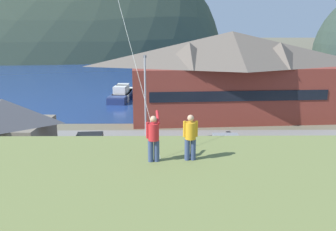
# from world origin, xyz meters

# --- Properties ---
(ground_plane) EXTENTS (600.00, 600.00, 0.00)m
(ground_plane) POSITION_xyz_m (0.00, 0.00, 0.00)
(ground_plane) COLOR #66604C
(parking_lot_pad) EXTENTS (40.00, 20.00, 0.10)m
(parking_lot_pad) POSITION_xyz_m (0.00, 5.00, 0.05)
(parking_lot_pad) COLOR gray
(parking_lot_pad) RESTS_ON ground
(bay_water) EXTENTS (360.00, 84.00, 0.03)m
(bay_water) POSITION_xyz_m (0.00, 60.00, 0.01)
(bay_water) COLOR navy
(bay_water) RESTS_ON ground
(far_hill_west_ridge) EXTENTS (140.01, 71.68, 93.73)m
(far_hill_west_ridge) POSITION_xyz_m (-51.43, 113.45, 0.00)
(far_hill_west_ridge) COLOR #42513D
(far_hill_west_ridge) RESTS_ON ground
(harbor_lodge) EXTENTS (24.49, 11.05, 9.96)m
(harbor_lodge) POSITION_xyz_m (6.10, 20.73, 5.29)
(harbor_lodge) COLOR brown
(harbor_lodge) RESTS_ON ground
(storage_shed_near_lot) EXTENTS (7.14, 6.24, 5.13)m
(storage_shed_near_lot) POSITION_xyz_m (-14.09, 6.45, 2.67)
(storage_shed_near_lot) COLOR #756B5B
(storage_shed_near_lot) RESTS_ON ground
(wharf_dock) EXTENTS (3.20, 13.42, 0.70)m
(wharf_dock) POSITION_xyz_m (-4.18, 32.78, 0.35)
(wharf_dock) COLOR #70604C
(wharf_dock) RESTS_ON ground
(moored_boat_wharfside) EXTENTS (2.73, 7.57, 2.16)m
(moored_boat_wharfside) POSITION_xyz_m (-7.73, 32.70, 0.72)
(moored_boat_wharfside) COLOR silver
(moored_boat_wharfside) RESTS_ON ground
(moored_boat_outer_mooring) EXTENTS (2.58, 7.56, 2.16)m
(moored_boat_outer_mooring) POSITION_xyz_m (-0.63, 35.44, 0.72)
(moored_boat_outer_mooring) COLOR #A8A399
(moored_boat_outer_mooring) RESTS_ON ground
(moored_boat_inner_slip) EXTENTS (3.42, 8.10, 2.16)m
(moored_boat_inner_slip) POSITION_xyz_m (-7.81, 31.18, 0.72)
(moored_boat_inner_slip) COLOR navy
(moored_boat_inner_slip) RESTS_ON ground
(parked_car_front_row_silver) EXTENTS (4.30, 2.26, 1.82)m
(parked_car_front_row_silver) POSITION_xyz_m (-2.91, 5.93, 1.06)
(parked_car_front_row_silver) COLOR navy
(parked_car_front_row_silver) RESTS_ON parking_lot_pad
(parked_car_mid_row_center) EXTENTS (4.23, 2.11, 1.82)m
(parked_car_mid_row_center) POSITION_xyz_m (3.54, 7.18, 1.06)
(parked_car_mid_row_center) COLOR #9EA3A8
(parked_car_mid_row_center) RESTS_ON parking_lot_pad
(parked_car_back_row_right) EXTENTS (4.24, 2.13, 1.82)m
(parked_car_back_row_right) POSITION_xyz_m (7.17, 0.30, 1.06)
(parked_car_back_row_right) COLOR red
(parked_car_back_row_right) RESTS_ON parking_lot_pad
(parked_car_corner_spot) EXTENTS (4.29, 2.23, 1.82)m
(parked_car_corner_spot) POSITION_xyz_m (-5.17, 0.05, 1.06)
(parked_car_corner_spot) COLOR slate
(parked_car_corner_spot) RESTS_ON parking_lot_pad
(parked_car_mid_row_far) EXTENTS (4.34, 2.33, 1.82)m
(parked_car_mid_row_far) POSITION_xyz_m (-7.64, 7.64, 1.06)
(parked_car_mid_row_far) COLOR black
(parked_car_mid_row_far) RESTS_ON parking_lot_pad
(parked_car_front_row_red) EXTENTS (4.32, 2.30, 1.82)m
(parked_car_front_row_red) POSITION_xyz_m (0.55, 1.65, 1.06)
(parked_car_front_row_red) COLOR #236633
(parked_car_front_row_red) RESTS_ON parking_lot_pad
(parking_light_pole) EXTENTS (0.24, 0.78, 7.98)m
(parking_light_pole) POSITION_xyz_m (-3.26, 10.55, 4.64)
(parking_light_pole) COLOR #ADADB2
(parking_light_pole) RESTS_ON parking_lot_pad
(person_kite_flyer) EXTENTS (0.52, 0.68, 1.86)m
(person_kite_flyer) POSITION_xyz_m (-1.95, -8.48, 6.68)
(person_kite_flyer) COLOR #384770
(person_kite_flyer) RESTS_ON grassy_hill_foreground
(person_companion) EXTENTS (0.55, 0.40, 1.74)m
(person_companion) POSITION_xyz_m (-0.59, -8.34, 6.66)
(person_companion) COLOR #384770
(person_companion) RESTS_ON grassy_hill_foreground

